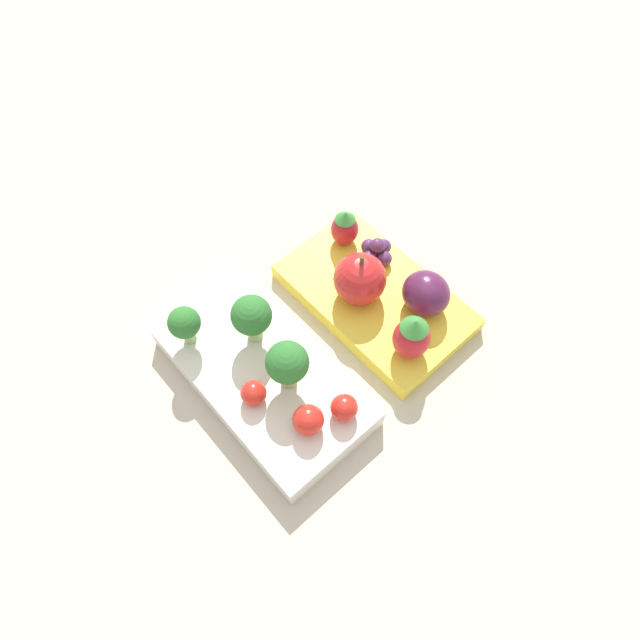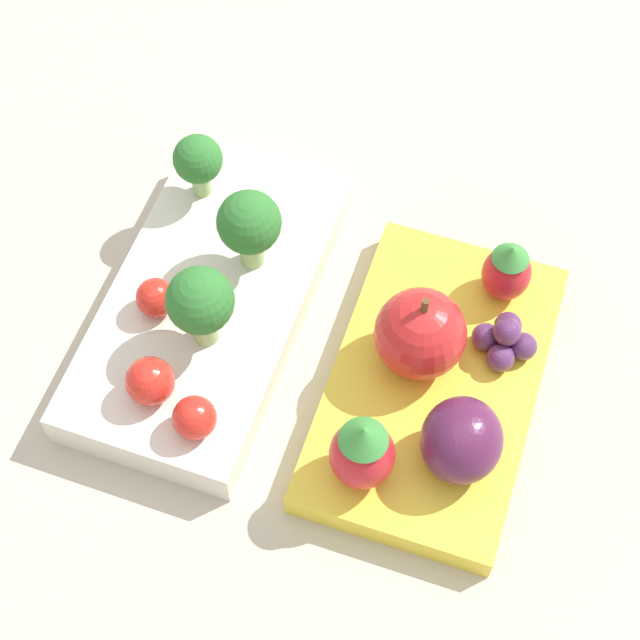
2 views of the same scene
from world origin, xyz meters
TOP-DOWN VIEW (x-y plane):
  - ground_plane at (0.00, 0.00)m, footprint 4.00×4.00m
  - bento_box_savoury at (0.00, 0.07)m, footprint 0.21×0.12m
  - bento_box_fruit at (-0.01, -0.07)m, footprint 0.19×0.12m
  - broccoli_floret_0 at (-0.02, 0.06)m, footprint 0.04×0.04m
  - broccoli_floret_1 at (0.03, 0.05)m, footprint 0.04×0.04m
  - broccoli_floret_2 at (0.07, 0.09)m, footprint 0.03×0.03m
  - cherry_tomato_0 at (-0.07, 0.07)m, footprint 0.03×0.03m
  - cherry_tomato_1 at (-0.08, 0.04)m, footprint 0.02×0.02m
  - cherry_tomato_2 at (-0.02, 0.09)m, footprint 0.02×0.02m
  - apple at (-0.00, -0.06)m, footprint 0.05×0.05m
  - strawberry_0 at (-0.07, -0.04)m, footprint 0.03×0.03m
  - strawberry_1 at (0.06, -0.09)m, footprint 0.03×0.03m
  - plum at (-0.05, -0.09)m, footprint 0.05×0.04m
  - grape_cluster at (0.02, -0.10)m, footprint 0.04×0.04m

SIDE VIEW (x-z plane):
  - ground_plane at x=0.00m, z-range 0.00..0.00m
  - bento_box_fruit at x=-0.01m, z-range 0.00..0.02m
  - bento_box_savoury at x=0.00m, z-range 0.00..0.03m
  - grape_cluster at x=0.02m, z-range 0.02..0.04m
  - cherry_tomato_2 at x=-0.02m, z-range 0.03..0.05m
  - cherry_tomato_1 at x=-0.08m, z-range 0.03..0.05m
  - strawberry_1 at x=0.06m, z-range 0.02..0.06m
  - plum at x=-0.05m, z-range 0.02..0.06m
  - cherry_tomato_0 at x=-0.07m, z-range 0.03..0.05m
  - strawberry_0 at x=-0.07m, z-range 0.02..0.07m
  - apple at x=0.00m, z-range 0.01..0.07m
  - broccoli_floret_2 at x=0.07m, z-range 0.03..0.08m
  - broccoli_floret_1 at x=0.03m, z-range 0.03..0.09m
  - broccoli_floret_0 at x=-0.02m, z-range 0.03..0.09m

